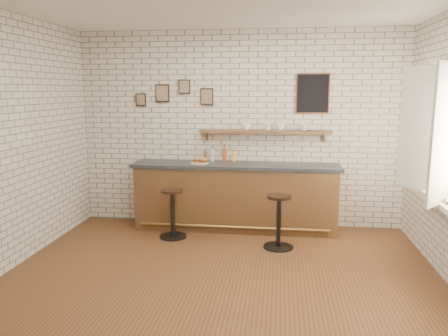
% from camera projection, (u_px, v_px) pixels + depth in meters
% --- Properties ---
extents(ground, '(5.00, 5.00, 0.00)m').
position_uv_depth(ground, '(222.00, 274.00, 5.06)').
color(ground, brown).
rests_on(ground, ground).
extents(bar_counter, '(3.10, 0.65, 1.01)m').
position_uv_depth(bar_counter, '(236.00, 196.00, 6.63)').
color(bar_counter, brown).
rests_on(bar_counter, ground).
extents(sandwich_plate, '(0.28, 0.28, 0.01)m').
position_uv_depth(sandwich_plate, '(200.00, 163.00, 6.58)').
color(sandwich_plate, white).
rests_on(sandwich_plate, bar_counter).
extents(ciabatta_sandwich, '(0.23, 0.16, 0.07)m').
position_uv_depth(ciabatta_sandwich, '(200.00, 160.00, 6.57)').
color(ciabatta_sandwich, tan).
rests_on(ciabatta_sandwich, sandwich_plate).
extents(potato_chips, '(0.26, 0.19, 0.00)m').
position_uv_depth(potato_chips, '(199.00, 162.00, 6.57)').
color(potato_chips, gold).
rests_on(potato_chips, sandwich_plate).
extents(bitters_bottle_brown, '(0.06, 0.06, 0.20)m').
position_uv_depth(bitters_bottle_brown, '(206.00, 156.00, 6.78)').
color(bitters_bottle_brown, brown).
rests_on(bitters_bottle_brown, bar_counter).
extents(bitters_bottle_white, '(0.06, 0.06, 0.22)m').
position_uv_depth(bitters_bottle_white, '(212.00, 155.00, 6.77)').
color(bitters_bottle_white, silver).
rests_on(bitters_bottle_white, bar_counter).
extents(bitters_bottle_amber, '(0.06, 0.06, 0.27)m').
position_uv_depth(bitters_bottle_amber, '(224.00, 154.00, 6.74)').
color(bitters_bottle_amber, '#A64A1A').
rests_on(bitters_bottle_amber, bar_counter).
extents(condiment_bottle_yellow, '(0.06, 0.06, 0.18)m').
position_uv_depth(condiment_bottle_yellow, '(234.00, 157.00, 6.73)').
color(condiment_bottle_yellow, yellow).
rests_on(condiment_bottle_yellow, bar_counter).
extents(bar_stool_left, '(0.39, 0.39, 0.70)m').
position_uv_depth(bar_stool_left, '(173.00, 212.00, 6.26)').
color(bar_stool_left, black).
rests_on(bar_stool_left, ground).
extents(bar_stool_right, '(0.40, 0.40, 0.73)m').
position_uv_depth(bar_stool_right, '(279.00, 220.00, 5.84)').
color(bar_stool_right, black).
rests_on(bar_stool_right, ground).
extents(wall_shelf, '(2.00, 0.18, 0.18)m').
position_uv_depth(wall_shelf, '(265.00, 132.00, 6.60)').
color(wall_shelf, brown).
rests_on(wall_shelf, ground).
extents(shelf_cup_a, '(0.14, 0.14, 0.11)m').
position_uv_depth(shelf_cup_a, '(246.00, 126.00, 6.63)').
color(shelf_cup_a, white).
rests_on(shelf_cup_a, wall_shelf).
extents(shelf_cup_b, '(0.14, 0.14, 0.09)m').
position_uv_depth(shelf_cup_b, '(268.00, 127.00, 6.59)').
color(shelf_cup_b, white).
rests_on(shelf_cup_b, wall_shelf).
extents(shelf_cup_c, '(0.17, 0.17, 0.10)m').
position_uv_depth(shelf_cup_c, '(280.00, 127.00, 6.56)').
color(shelf_cup_c, white).
rests_on(shelf_cup_c, wall_shelf).
extents(shelf_cup_d, '(0.10, 0.10, 0.09)m').
position_uv_depth(shelf_cup_d, '(304.00, 128.00, 6.52)').
color(shelf_cup_d, white).
rests_on(shelf_cup_d, wall_shelf).
extents(back_wall_decor, '(2.96, 0.02, 0.56)m').
position_uv_depth(back_wall_decor, '(254.00, 94.00, 6.60)').
color(back_wall_decor, black).
rests_on(back_wall_decor, ground).
extents(window_sill, '(0.20, 1.35, 0.06)m').
position_uv_depth(window_sill, '(437.00, 199.00, 4.89)').
color(window_sill, white).
rests_on(window_sill, ground).
extents(casement_window, '(0.40, 1.30, 1.56)m').
position_uv_depth(casement_window, '(439.00, 132.00, 4.76)').
color(casement_window, white).
rests_on(casement_window, ground).
extents(book_lower, '(0.19, 0.24, 0.02)m').
position_uv_depth(book_lower, '(444.00, 201.00, 4.64)').
color(book_lower, tan).
rests_on(book_lower, window_sill).
extents(book_upper, '(0.22, 0.26, 0.02)m').
position_uv_depth(book_upper, '(445.00, 200.00, 4.60)').
color(book_upper, tan).
rests_on(book_upper, book_lower).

